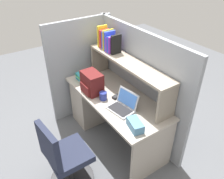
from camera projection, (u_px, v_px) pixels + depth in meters
name	position (u px, v px, depth m)	size (l,w,h in m)	color
ground_plane	(115.00, 136.00, 3.39)	(8.00, 8.00, 0.00)	#595B60
desk	(100.00, 102.00, 3.44)	(1.60, 0.70, 0.73)	#AAA093
cubicle_partition_rear	(138.00, 85.00, 3.14)	(1.84, 0.05, 1.55)	gray
cubicle_partition_left	(81.00, 69.00, 3.53)	(0.05, 1.06, 1.55)	gray
overhead_hutch	(128.00, 68.00, 2.89)	(1.44, 0.28, 0.45)	gray
reference_books_on_shelf	(109.00, 41.00, 3.08)	(0.36, 0.18, 0.30)	yellow
laptop	(123.00, 105.00, 2.74)	(0.35, 0.31, 0.22)	#B7BABF
backpack	(92.00, 83.00, 3.00)	(0.30, 0.23, 0.29)	#591919
computer_mouse	(116.00, 97.00, 2.95)	(0.06, 0.10, 0.03)	#262628
paper_cup	(100.00, 81.00, 3.24)	(0.08, 0.08, 0.08)	white
tissue_box	(135.00, 125.00, 2.45)	(0.22, 0.12, 0.10)	teal
snack_canister	(103.00, 96.00, 2.90)	(0.10, 0.10, 0.10)	navy
desk_book_stack	(84.00, 77.00, 3.30)	(0.24, 0.17, 0.11)	teal
office_chair	(65.00, 160.00, 2.53)	(0.52, 0.52, 0.93)	black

